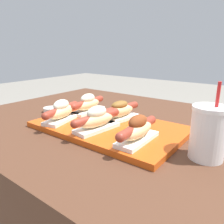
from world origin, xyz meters
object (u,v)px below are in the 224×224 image
Objects in this scene: serving_tray at (109,127)px; hot_dog_2 at (138,130)px; hot_dog_1 at (97,119)px; hot_dog_3 at (88,104)px; sauce_bowl at (51,109)px; hot_dog_4 at (120,111)px; drink_cup at (208,133)px; hot_dog_0 at (62,111)px.

hot_dog_2 reaches higher than serving_tray.
hot_dog_1 is 1.00× the size of hot_dog_3.
serving_tray is 0.34m from sauce_bowl.
hot_dog_1 is at bearing 179.82° from hot_dog_2.
hot_dog_4 is (-0.15, 0.13, -0.00)m from hot_dog_2.
sauce_bowl is at bearing -171.84° from hot_dog_4.
hot_dog_2 reaches higher than hot_dog_4.
hot_dog_2 is at bearing -0.18° from hot_dog_1.
serving_tray is 0.08m from hot_dog_4.
hot_dog_2 is (0.15, -0.06, 0.04)m from serving_tray.
drink_cup is (0.32, -0.08, 0.02)m from hot_dog_4.
hot_dog_3 is 0.49m from drink_cup.
hot_dog_0 is at bearing -90.34° from hot_dog_3.
hot_dog_4 is (0.16, 0.13, -0.00)m from hot_dog_0.
sauce_bowl is 0.66m from drink_cup.
hot_dog_0 and hot_dog_3 have the same top height.
hot_dog_3 is at bearing 140.89° from hot_dog_1.
serving_tray is 2.54× the size of hot_dog_3.
serving_tray is 0.33m from drink_cup.
hot_dog_0 reaches higher than hot_dog_4.
drink_cup is at bearing 8.82° from hot_dog_1.
hot_dog_0 is at bearing -26.17° from sauce_bowl.
hot_dog_0 is 0.20m from sauce_bowl.
hot_dog_0 is at bearing -179.04° from hot_dog_2.
hot_dog_2 is at bearing -163.65° from drink_cup.
hot_dog_1 reaches higher than hot_dog_4.
serving_tray is 2.53× the size of hot_dog_2.
hot_dog_3 is 1.01× the size of hot_dog_4.
hot_dog_3 is (-0.31, 0.13, -0.00)m from hot_dog_2.
sauce_bowl is (-0.18, -0.05, -0.04)m from hot_dog_3.
hot_dog_2 is 0.50m from sauce_bowl.
sauce_bowl is (-0.34, 0.02, 0.00)m from serving_tray.
sauce_bowl is at bearing 153.83° from hot_dog_0.
sauce_bowl reaches higher than serving_tray.
hot_dog_1 reaches higher than hot_dog_3.
hot_dog_0 reaches higher than sauce_bowl.
hot_dog_4 reaches higher than serving_tray.
hot_dog_3 is 3.06× the size of sauce_bowl.
drink_cup reaches higher than serving_tray.
hot_dog_4 is 0.33m from drink_cup.
hot_dog_1 is at bearing -171.18° from drink_cup.
hot_dog_3 is 1.00× the size of drink_cup.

